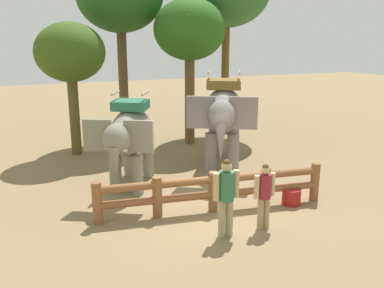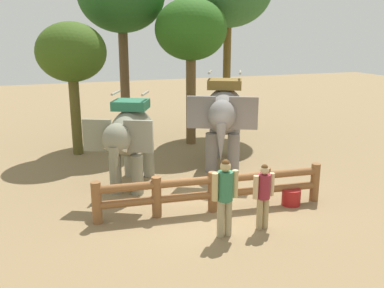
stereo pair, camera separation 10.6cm
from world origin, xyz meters
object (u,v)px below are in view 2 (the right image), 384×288
Objects in this scene: elephant_center at (224,114)px; tree_far_left at (71,54)px; tourist_man_in_blue at (225,192)px; feed_bucket at (291,197)px; elephant_near_left at (130,135)px; tree_far_right at (191,31)px; tourist_woman_in_black at (264,192)px; log_fence at (213,189)px.

elephant_center is 5.91m from tree_far_left.
tourist_man_in_blue is 2.76m from feed_bucket.
feed_bucket is (4.88, -7.00, -3.49)m from tree_far_left.
elephant_near_left is 4.84m from tree_far_left.
tree_far_right reaches higher than tree_far_left.
elephant_near_left is at bearing -164.99° from elephant_center.
tourist_man_in_blue reaches higher than tourist_woman_in_black.
tourist_woman_in_black reaches higher than log_fence.
elephant_near_left is 6.67× the size of feed_bucket.
tourist_man_in_blue is at bearing -177.26° from tourist_woman_in_black.
tourist_man_in_blue is (-1.00, -0.05, 0.13)m from tourist_woman_in_black.
elephant_center is at bearing 62.11° from log_fence.
tree_far_left is at bearing 107.03° from tourist_man_in_blue.
tree_far_left reaches higher than elephant_center.
elephant_center is at bearing 95.29° from feed_bucket.
tourist_woman_in_black is (-1.08, -4.70, -0.90)m from elephant_center.
elephant_near_left reaches higher than tourist_man_in_blue.
tree_far_left is 9.22m from feed_bucket.
tourist_man_in_blue is at bearing -104.51° from tree_far_right.
log_fence is at bearing -67.60° from tree_far_left.
tree_far_right is at bearing 51.15° from elephant_near_left.
log_fence is 1.25× the size of tree_far_left.
elephant_center reaches higher than tourist_man_in_blue.
tree_far_left reaches higher than log_fence.
elephant_near_left is 4.49m from tourist_woman_in_black.
tourist_man_in_blue is (-0.28, -1.38, 0.45)m from log_fence.
tourist_woman_in_black is 1.87m from feed_bucket.
tree_far_left is at bearing -179.89° from tree_far_right.
elephant_near_left reaches higher than log_fence.
elephant_center is 2.40× the size of tourist_woman_in_black.
elephant_center reaches higher than feed_bucket.
log_fence is 4.01m from elephant_center.
elephant_center is at bearing 15.01° from elephant_near_left.
log_fence is 3.81× the size of tourist_woman_in_black.
log_fence is 3.33× the size of tourist_man_in_blue.
tree_far_left is (-4.53, 3.29, 1.90)m from elephant_center.
elephant_near_left is at bearing -74.52° from tree_far_left.
tree_far_left is at bearing 112.40° from log_fence.
feed_bucket is (3.72, -2.81, -1.36)m from elephant_near_left.
tree_far_left is 0.84× the size of tree_far_right.
elephant_near_left is 6.13m from tree_far_right.
feed_bucket is (0.34, -3.71, -1.60)m from elephant_center.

